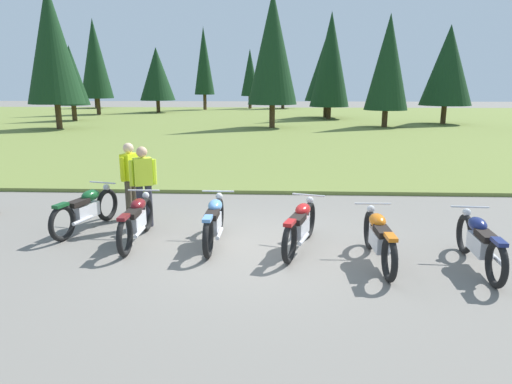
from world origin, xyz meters
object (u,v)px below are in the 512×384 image
at_px(rider_checking_bike, 143,182).
at_px(motorcycle_orange, 379,238).
at_px(motorcycle_red, 300,225).
at_px(rider_near_row_end, 130,176).
at_px(motorcycle_british_green, 86,209).
at_px(motorcycle_navy, 480,242).
at_px(motorcycle_sky_blue, 214,221).
at_px(motorcycle_maroon, 137,220).

bearing_deg(rider_checking_bike, motorcycle_orange, -22.33).
distance_m(motorcycle_red, rider_near_row_end, 4.02).
relative_size(motorcycle_british_green, motorcycle_navy, 0.98).
distance_m(motorcycle_red, motorcycle_orange, 1.40).
bearing_deg(motorcycle_navy, rider_checking_bike, 161.88).
relative_size(motorcycle_red, rider_near_row_end, 1.22).
height_order(motorcycle_sky_blue, motorcycle_red, same).
bearing_deg(motorcycle_navy, motorcycle_orange, 174.77).
xyz_separation_m(motorcycle_maroon, motorcycle_red, (3.02, -0.22, 0.00)).
distance_m(motorcycle_british_green, rider_near_row_end, 1.18).
relative_size(motorcycle_maroon, motorcycle_sky_blue, 1.00).
bearing_deg(rider_checking_bike, motorcycle_maroon, -83.06).
height_order(motorcycle_orange, rider_near_row_end, rider_near_row_end).
relative_size(motorcycle_orange, rider_near_row_end, 1.26).
bearing_deg(motorcycle_red, motorcycle_navy, -15.22).
distance_m(motorcycle_red, motorcycle_navy, 2.91).
bearing_deg(motorcycle_sky_blue, rider_near_row_end, 142.82).
xyz_separation_m(motorcycle_british_green, motorcycle_navy, (7.06, -1.68, 0.00)).
distance_m(motorcycle_british_green, motorcycle_sky_blue, 2.77).
relative_size(motorcycle_british_green, motorcycle_red, 1.01).
xyz_separation_m(motorcycle_maroon, rider_checking_bike, (-0.12, 0.96, 0.51)).
height_order(motorcycle_maroon, rider_near_row_end, rider_near_row_end).
height_order(motorcycle_orange, motorcycle_navy, same).
height_order(motorcycle_sky_blue, rider_checking_bike, rider_checking_bike).
bearing_deg(motorcycle_maroon, motorcycle_orange, -11.15).
xyz_separation_m(motorcycle_sky_blue, motorcycle_orange, (2.82, -0.83, 0.00)).
distance_m(motorcycle_maroon, motorcycle_sky_blue, 1.45).
bearing_deg(motorcycle_maroon, rider_near_row_end, 110.56).
height_order(motorcycle_sky_blue, motorcycle_navy, same).
height_order(motorcycle_maroon, motorcycle_sky_blue, same).
bearing_deg(motorcycle_navy, motorcycle_sky_blue, 167.48).
bearing_deg(motorcycle_maroon, motorcycle_red, -4.18).
height_order(motorcycle_maroon, rider_checking_bike, rider_checking_bike).
bearing_deg(motorcycle_orange, motorcycle_navy, -5.23).
height_order(motorcycle_maroon, motorcycle_orange, same).
distance_m(motorcycle_orange, motorcycle_navy, 1.56).
relative_size(motorcycle_maroon, rider_near_row_end, 1.26).
distance_m(motorcycle_red, rider_checking_bike, 3.39).
bearing_deg(rider_near_row_end, motorcycle_maroon, -69.44).
bearing_deg(motorcycle_sky_blue, motorcycle_red, -7.56).
bearing_deg(motorcycle_maroon, motorcycle_british_green, 150.63).
xyz_separation_m(motorcycle_maroon, rider_near_row_end, (-0.57, 1.52, 0.51)).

